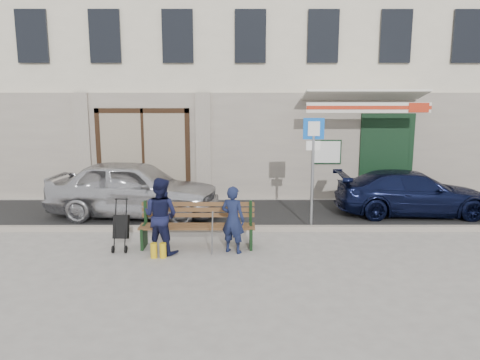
{
  "coord_description": "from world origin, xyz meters",
  "views": [
    {
      "loc": [
        -0.33,
        -9.06,
        3.18
      ],
      "look_at": [
        -0.31,
        1.6,
        1.2
      ],
      "focal_mm": 35.0,
      "sensor_mm": 36.0,
      "label": 1
    }
  ],
  "objects_px": {
    "bench": "(195,226)",
    "man": "(233,220)",
    "woman": "(161,216)",
    "parking_sign": "(313,156)",
    "car_silver": "(134,189)",
    "car_navy": "(412,193)",
    "stroller": "(121,228)"
  },
  "relations": [
    {
      "from": "car_navy",
      "to": "man",
      "type": "xyz_separation_m",
      "value": [
        -4.72,
        -3.0,
        0.1
      ]
    },
    {
      "from": "bench",
      "to": "man",
      "type": "bearing_deg",
      "value": -23.2
    },
    {
      "from": "car_silver",
      "to": "stroller",
      "type": "relative_size",
      "value": 4.19
    },
    {
      "from": "man",
      "to": "woman",
      "type": "height_order",
      "value": "woman"
    },
    {
      "from": "woman",
      "to": "man",
      "type": "bearing_deg",
      "value": -156.45
    },
    {
      "from": "bench",
      "to": "woman",
      "type": "height_order",
      "value": "woman"
    },
    {
      "from": "car_navy",
      "to": "man",
      "type": "distance_m",
      "value": 5.59
    },
    {
      "from": "man",
      "to": "bench",
      "type": "bearing_deg",
      "value": 1.52
    },
    {
      "from": "parking_sign",
      "to": "car_silver",
      "type": "bearing_deg",
      "value": 162.36
    },
    {
      "from": "parking_sign",
      "to": "bench",
      "type": "xyz_separation_m",
      "value": [
        -2.63,
        -1.31,
        -1.3
      ]
    },
    {
      "from": "car_silver",
      "to": "car_navy",
      "type": "distance_m",
      "value": 7.33
    },
    {
      "from": "car_navy",
      "to": "parking_sign",
      "type": "relative_size",
      "value": 1.53
    },
    {
      "from": "parking_sign",
      "to": "woman",
      "type": "xyz_separation_m",
      "value": [
        -3.29,
        -1.66,
        -0.99
      ]
    },
    {
      "from": "car_navy",
      "to": "parking_sign",
      "type": "distance_m",
      "value": 3.39
    },
    {
      "from": "stroller",
      "to": "car_navy",
      "type": "bearing_deg",
      "value": 24.29
    },
    {
      "from": "woman",
      "to": "car_silver",
      "type": "bearing_deg",
      "value": -44.39
    },
    {
      "from": "parking_sign",
      "to": "car_navy",
      "type": "bearing_deg",
      "value": 21.99
    },
    {
      "from": "bench",
      "to": "parking_sign",
      "type": "bearing_deg",
      "value": 26.45
    },
    {
      "from": "car_silver",
      "to": "stroller",
      "type": "xyz_separation_m",
      "value": [
        0.3,
        -2.63,
        -0.28
      ]
    },
    {
      "from": "car_navy",
      "to": "man",
      "type": "relative_size",
      "value": 2.94
    },
    {
      "from": "parking_sign",
      "to": "stroller",
      "type": "xyz_separation_m",
      "value": [
        -4.14,
        -1.48,
        -1.29
      ]
    },
    {
      "from": "man",
      "to": "woman",
      "type": "relative_size",
      "value": 0.89
    },
    {
      "from": "man",
      "to": "woman",
      "type": "distance_m",
      "value": 1.45
    },
    {
      "from": "car_silver",
      "to": "bench",
      "type": "bearing_deg",
      "value": -136.79
    },
    {
      "from": "car_navy",
      "to": "bench",
      "type": "distance_m",
      "value": 6.12
    },
    {
      "from": "car_navy",
      "to": "parking_sign",
      "type": "bearing_deg",
      "value": 116.25
    },
    {
      "from": "car_silver",
      "to": "parking_sign",
      "type": "height_order",
      "value": "parking_sign"
    },
    {
      "from": "bench",
      "to": "stroller",
      "type": "bearing_deg",
      "value": -173.37
    },
    {
      "from": "car_navy",
      "to": "parking_sign",
      "type": "height_order",
      "value": "parking_sign"
    },
    {
      "from": "parking_sign",
      "to": "bench",
      "type": "distance_m",
      "value": 3.21
    },
    {
      "from": "parking_sign",
      "to": "bench",
      "type": "height_order",
      "value": "parking_sign"
    },
    {
      "from": "car_silver",
      "to": "parking_sign",
      "type": "bearing_deg",
      "value": -97.62
    }
  ]
}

